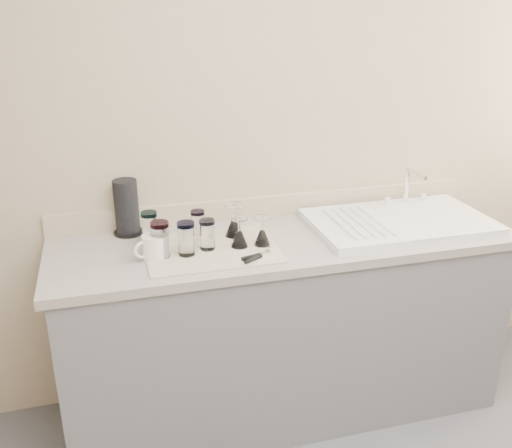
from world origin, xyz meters
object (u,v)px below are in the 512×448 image
object	(u,v)px
tumbler_lavender	(207,234)
goblet_front_right	(262,235)
tumbler_purple	(198,224)
white_mug	(154,247)
goblet_back_left	(234,225)
tumbler_magenta	(160,239)
goblet_front_left	(239,237)
tumbler_blue	(186,238)
tumbler_teal	(150,227)
can_opener	(257,256)
sink_unit	(399,221)
paper_towel_roll	(127,208)

from	to	relation	value
tumbler_lavender	goblet_front_right	size ratio (longest dim) A/B	1.03
tumbler_purple	white_mug	bearing A→B (deg)	-142.75
goblet_back_left	tumbler_magenta	bearing A→B (deg)	-158.48
goblet_front_right	goblet_back_left	bearing A→B (deg)	125.37
goblet_front_left	goblet_front_right	size ratio (longest dim) A/B	1.04
tumbler_blue	tumbler_teal	bearing A→B (deg)	127.17
white_mug	can_opener	bearing A→B (deg)	-17.28
sink_unit	tumbler_purple	world-z (taller)	sink_unit
tumbler_magenta	goblet_back_left	bearing A→B (deg)	21.52
tumbler_purple	white_mug	world-z (taller)	tumbler_purple
tumbler_purple	paper_towel_roll	xyz separation A→B (m)	(-0.29, 0.14, 0.05)
sink_unit	tumbler_blue	bearing A→B (deg)	-175.41
goblet_front_left	tumbler_lavender	bearing A→B (deg)	175.60
goblet_front_left	tumbler_blue	bearing A→B (deg)	-174.01
paper_towel_roll	tumbler_lavender	bearing A→B (deg)	-42.30
tumbler_purple	paper_towel_roll	size ratio (longest dim) A/B	0.49
tumbler_teal	tumbler_magenta	distance (m)	0.16
can_opener	tumbler_purple	bearing A→B (deg)	123.81
can_opener	paper_towel_roll	bearing A→B (deg)	138.63
white_mug	sink_unit	bearing A→B (deg)	3.40
tumbler_blue	can_opener	size ratio (longest dim) A/B	1.03
sink_unit	tumbler_magenta	size ratio (longest dim) A/B	5.52
can_opener	tumbler_magenta	bearing A→B (deg)	161.73
tumbler_blue	tumbler_purple	bearing A→B (deg)	65.64
tumbler_teal	goblet_front_left	size ratio (longest dim) A/B	1.05
goblet_front_left	goblet_front_right	bearing A→B (deg)	-4.49
tumbler_purple	goblet_front_left	size ratio (longest dim) A/B	0.93
tumbler_purple	tumbler_blue	bearing A→B (deg)	-114.36
tumbler_magenta	tumbler_blue	distance (m)	0.10
tumbler_blue	tumbler_lavender	world-z (taller)	tumbler_blue
tumbler_teal	tumbler_lavender	distance (m)	0.26
tumbler_lavender	paper_towel_roll	size ratio (longest dim) A/B	0.52
tumbler_teal	tumbler_magenta	size ratio (longest dim) A/B	0.92
tumbler_blue	goblet_back_left	xyz separation A→B (m)	(0.23, 0.14, -0.02)
tumbler_teal	goblet_front_right	bearing A→B (deg)	-18.82
goblet_back_left	can_opener	xyz separation A→B (m)	(0.03, -0.26, -0.04)
tumbler_purple	tumbler_magenta	world-z (taller)	tumbler_magenta
tumbler_purple	paper_towel_roll	distance (m)	0.33
tumbler_magenta	tumbler_blue	bearing A→B (deg)	-6.30
tumbler_purple	tumbler_magenta	xyz separation A→B (m)	(-0.18, -0.16, 0.01)
tumbler_lavender	goblet_front_right	world-z (taller)	tumbler_lavender
sink_unit	can_opener	world-z (taller)	sink_unit
sink_unit	tumbler_blue	world-z (taller)	sink_unit
sink_unit	goblet_front_right	size ratio (longest dim) A/B	6.51
tumbler_teal	paper_towel_roll	distance (m)	0.17
sink_unit	paper_towel_roll	bearing A→B (deg)	169.21
tumbler_teal	tumbler_magenta	xyz separation A→B (m)	(0.03, -0.16, 0.01)
goblet_back_left	goblet_front_right	distance (m)	0.16
paper_towel_roll	tumbler_purple	bearing A→B (deg)	-25.76
goblet_back_left	can_opener	bearing A→B (deg)	-82.48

